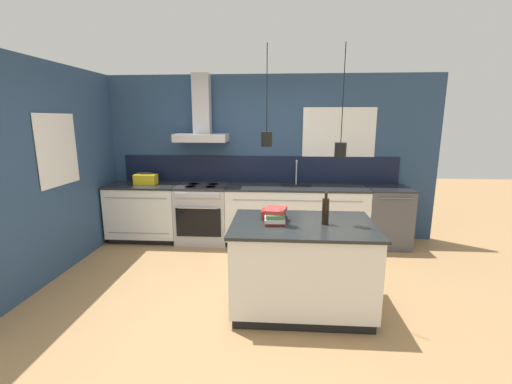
{
  "coord_description": "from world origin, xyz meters",
  "views": [
    {
      "loc": [
        0.33,
        -3.48,
        1.92
      ],
      "look_at": [
        0.05,
        0.59,
        1.05
      ],
      "focal_mm": 24.0,
      "sensor_mm": 36.0,
      "label": 1
    }
  ],
  "objects_px": {
    "oven_range": "(203,213)",
    "yellow_toolbox": "(146,179)",
    "dishwasher": "(387,217)",
    "book_stack": "(275,215)",
    "bottle_on_island": "(325,211)",
    "red_supply_box": "(274,214)"
  },
  "relations": [
    {
      "from": "red_supply_box",
      "to": "yellow_toolbox",
      "type": "distance_m",
      "value": 2.67
    },
    {
      "from": "dishwasher",
      "to": "book_stack",
      "type": "bearing_deg",
      "value": -132.26
    },
    {
      "from": "red_supply_box",
      "to": "dishwasher",
      "type": "bearing_deg",
      "value": 45.25
    },
    {
      "from": "bottle_on_island",
      "to": "book_stack",
      "type": "xyz_separation_m",
      "value": [
        -0.49,
        0.05,
        -0.07
      ]
    },
    {
      "from": "bottle_on_island",
      "to": "yellow_toolbox",
      "type": "relative_size",
      "value": 0.95
    },
    {
      "from": "book_stack",
      "to": "dishwasher",
      "type": "bearing_deg",
      "value": 47.74
    },
    {
      "from": "bottle_on_island",
      "to": "book_stack",
      "type": "height_order",
      "value": "bottle_on_island"
    },
    {
      "from": "oven_range",
      "to": "yellow_toolbox",
      "type": "bearing_deg",
      "value": 179.72
    },
    {
      "from": "oven_range",
      "to": "red_supply_box",
      "type": "height_order",
      "value": "red_supply_box"
    },
    {
      "from": "dishwasher",
      "to": "book_stack",
      "type": "xyz_separation_m",
      "value": [
        -1.69,
        -1.86,
        0.52
      ]
    },
    {
      "from": "oven_range",
      "to": "bottle_on_island",
      "type": "bearing_deg",
      "value": -48.89
    },
    {
      "from": "oven_range",
      "to": "yellow_toolbox",
      "type": "distance_m",
      "value": 1.04
    },
    {
      "from": "bottle_on_island",
      "to": "book_stack",
      "type": "relative_size",
      "value": 0.94
    },
    {
      "from": "dishwasher",
      "to": "red_supply_box",
      "type": "xyz_separation_m",
      "value": [
        -1.71,
        -1.72,
        0.5
      ]
    },
    {
      "from": "book_stack",
      "to": "yellow_toolbox",
      "type": "distance_m",
      "value": 2.78
    },
    {
      "from": "oven_range",
      "to": "book_stack",
      "type": "height_order",
      "value": "book_stack"
    },
    {
      "from": "bottle_on_island",
      "to": "yellow_toolbox",
      "type": "bearing_deg",
      "value": 143.28
    },
    {
      "from": "yellow_toolbox",
      "to": "bottle_on_island",
      "type": "bearing_deg",
      "value": -36.72
    },
    {
      "from": "oven_range",
      "to": "dishwasher",
      "type": "bearing_deg",
      "value": 0.08
    },
    {
      "from": "oven_range",
      "to": "book_stack",
      "type": "bearing_deg",
      "value": -57.84
    },
    {
      "from": "dishwasher",
      "to": "yellow_toolbox",
      "type": "distance_m",
      "value": 3.79
    },
    {
      "from": "yellow_toolbox",
      "to": "dishwasher",
      "type": "bearing_deg",
      "value": -0.0
    }
  ]
}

